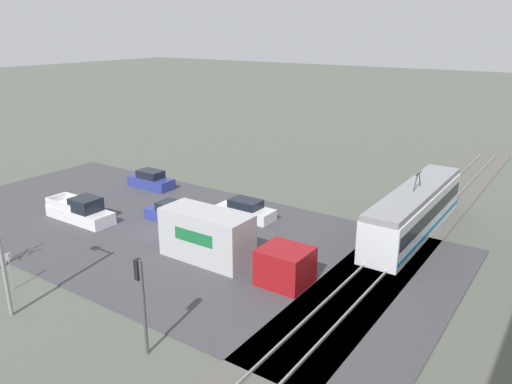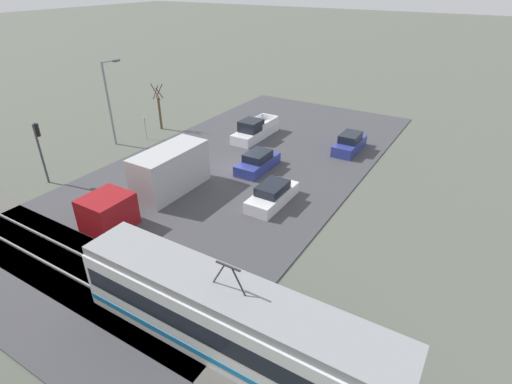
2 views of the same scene
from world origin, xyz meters
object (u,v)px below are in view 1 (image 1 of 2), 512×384
Objects in this scene: sedan_car_2 at (151,180)px; sedan_car_0 at (246,210)px; sedan_car_1 at (173,213)px; pickup_truck at (81,211)px; traffic_light_pole at (141,293)px; light_rail_tram at (414,211)px; box_truck at (224,242)px; no_parking_sign at (10,267)px.

sedan_car_0 is at bearing -96.63° from sedan_car_2.
sedan_car_0 is 5.46m from sedan_car_1.
pickup_truck is 1.33× the size of sedan_car_2.
sedan_car_1 is 16.15m from traffic_light_pole.
sedan_car_0 is (4.45, -11.44, -0.98)m from light_rail_tram.
traffic_light_pole is (17.40, 17.52, 2.28)m from sedan_car_2.
box_truck reaches higher than sedan_car_1.
light_rail_tram is at bearing 119.18° from pickup_truck.
sedan_car_1 is (3.63, -4.08, 0.00)m from sedan_car_0.
box_truck is 2.18× the size of traffic_light_pole.
sedan_car_2 is 0.95× the size of traffic_light_pole.
box_truck reaches higher than no_parking_sign.
box_truck is 8.41m from sedan_car_1.
box_truck reaches higher than pickup_truck.
traffic_light_pole is at bearing 38.95° from sedan_car_1.
sedan_car_1 is 12.60m from no_parking_sign.
light_rail_tram is at bearing 145.65° from box_truck.
traffic_light_pole is at bearing -134.81° from sedan_car_2.
light_rail_tram is 6.39× the size of no_parking_sign.
sedan_car_2 is at bearing -169.40° from pickup_truck.
pickup_truck is at bearing -118.43° from traffic_light_pole.
box_truck is 2.29× the size of sedan_car_2.
no_parking_sign is (20.66, -15.84, -0.29)m from light_rail_tram.
pickup_truck is (0.33, -13.42, -0.73)m from box_truck.
sedan_car_0 is 17.29m from traffic_light_pole.
sedan_car_0 is (-7.47, 9.90, -0.12)m from pickup_truck.
sedan_car_0 is at bearing 164.83° from no_parking_sign.
sedan_car_0 is 2.04× the size of no_parking_sign.
sedan_car_0 is at bearing -68.76° from light_rail_tram.
sedan_car_0 is 11.63m from sedan_car_2.
sedan_car_1 is at bearing -141.05° from traffic_light_pole.
light_rail_tram is 12.31m from sedan_car_0.
box_truck reaches higher than sedan_car_0.
sedan_car_2 is (3.10, -22.99, -0.92)m from light_rail_tram.
sedan_car_2 is (-4.97, -7.47, 0.06)m from sedan_car_1.
traffic_light_pole is at bearing -159.62° from sedan_car_0.
sedan_car_0 is 16.81m from no_parking_sign.
pickup_truck reaches higher than sedan_car_1.
sedan_car_2 is (-8.48, -15.07, -0.79)m from box_truck.
sedan_car_1 is 1.96× the size of no_parking_sign.
sedan_car_1 reaches higher than sedan_car_0.
box_truck is 4.51× the size of no_parking_sign.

